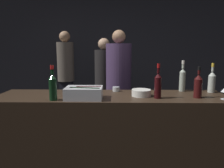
# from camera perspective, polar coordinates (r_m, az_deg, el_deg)

# --- Properties ---
(wall_back_chalkboard) EXTENTS (6.40, 0.06, 2.80)m
(wall_back_chalkboard) POSITION_cam_1_polar(r_m,az_deg,el_deg) (4.76, 0.49, 8.51)
(wall_back_chalkboard) COLOR black
(wall_back_chalkboard) RESTS_ON ground_plane
(bar_counter) EXTENTS (2.52, 0.65, 0.96)m
(bar_counter) POSITION_cam_1_polar(r_m,az_deg,el_deg) (2.53, -0.01, -13.66)
(bar_counter) COLOR #2D2116
(bar_counter) RESTS_ON ground_plane
(ice_bin_with_bottles) EXTENTS (0.37, 0.26, 0.13)m
(ice_bin_with_bottles) POSITION_cam_1_polar(r_m,az_deg,el_deg) (2.23, -7.21, -2.20)
(ice_bin_with_bottles) COLOR silver
(ice_bin_with_bottles) RESTS_ON bar_counter
(bowl_white) EXTENTS (0.21, 0.21, 0.07)m
(bowl_white) POSITION_cam_1_polar(r_m,az_deg,el_deg) (2.36, 7.64, -2.23)
(bowl_white) COLOR silver
(bowl_white) RESTS_ON bar_counter
(candle_votive) EXTENTS (0.08, 0.08, 0.05)m
(candle_votive) POSITION_cam_1_polar(r_m,az_deg,el_deg) (2.60, 1.06, -1.32)
(candle_votive) COLOR silver
(candle_votive) RESTS_ON bar_counter
(red_wine_bottle_black_foil) EXTENTS (0.08, 0.08, 0.32)m
(red_wine_bottle_black_foil) POSITION_cam_1_polar(r_m,az_deg,el_deg) (2.41, 21.58, -0.33)
(red_wine_bottle_black_foil) COLOR #380F0F
(red_wine_bottle_black_foil) RESTS_ON bar_counter
(red_wine_bottle_tall) EXTENTS (0.07, 0.07, 0.36)m
(red_wine_bottle_tall) POSITION_cam_1_polar(r_m,az_deg,el_deg) (2.27, 11.91, -0.13)
(red_wine_bottle_tall) COLOR black
(red_wine_bottle_tall) RESTS_ON bar_counter
(rose_wine_bottle) EXTENTS (0.08, 0.08, 0.34)m
(rose_wine_bottle) POSITION_cam_1_polar(r_m,az_deg,el_deg) (2.78, 24.63, 0.74)
(rose_wine_bottle) COLOR #B2B7AD
(rose_wine_bottle) RESTS_ON bar_counter
(white_wine_bottle) EXTENTS (0.07, 0.07, 0.37)m
(white_wine_bottle) POSITION_cam_1_polar(r_m,az_deg,el_deg) (2.73, 17.92, 1.39)
(white_wine_bottle) COLOR #9EA899
(white_wine_bottle) RESTS_ON bar_counter
(red_wine_bottle_burgundy) EXTENTS (0.08, 0.08, 0.35)m
(red_wine_bottle_burgundy) POSITION_cam_1_polar(r_m,az_deg,el_deg) (2.21, -15.20, -0.49)
(red_wine_bottle_burgundy) COLOR black
(red_wine_bottle_burgundy) RESTS_ON bar_counter
(person_in_hoodie) EXTENTS (0.32, 0.32, 1.79)m
(person_in_hoodie) POSITION_cam_1_polar(r_m,az_deg,el_deg) (4.39, -11.95, 3.18)
(person_in_hoodie) COLOR black
(person_in_hoodie) RESTS_ON ground_plane
(person_blond_tee) EXTENTS (0.40, 0.40, 1.75)m
(person_blond_tee) POSITION_cam_1_polar(r_m,az_deg,el_deg) (3.50, 1.75, 1.11)
(person_blond_tee) COLOR black
(person_blond_tee) RESTS_ON ground_plane
(person_grey_polo) EXTENTS (0.34, 0.34, 1.65)m
(person_grey_polo) POSITION_cam_1_polar(r_m,az_deg,el_deg) (4.03, -2.09, 1.52)
(person_grey_polo) COLOR black
(person_grey_polo) RESTS_ON ground_plane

